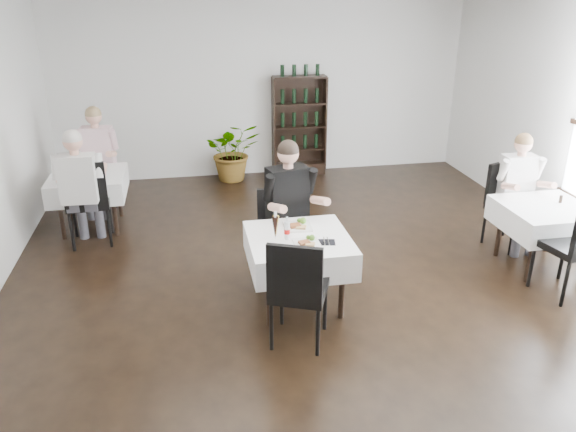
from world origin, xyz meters
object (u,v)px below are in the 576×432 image
(main_table, at_px, (299,250))
(potted_tree, at_px, (233,151))
(wine_shelf, at_px, (299,127))
(diner_main, at_px, (291,201))

(main_table, height_order, potted_tree, potted_tree)
(wine_shelf, bearing_deg, main_table, -101.78)
(main_table, relative_size, potted_tree, 1.02)
(main_table, bearing_deg, diner_main, 86.67)
(wine_shelf, height_order, main_table, wine_shelf)
(main_table, distance_m, potted_tree, 4.21)
(potted_tree, relative_size, diner_main, 0.63)
(main_table, distance_m, diner_main, 0.67)
(main_table, relative_size, diner_main, 0.64)
(wine_shelf, bearing_deg, diner_main, -103.09)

